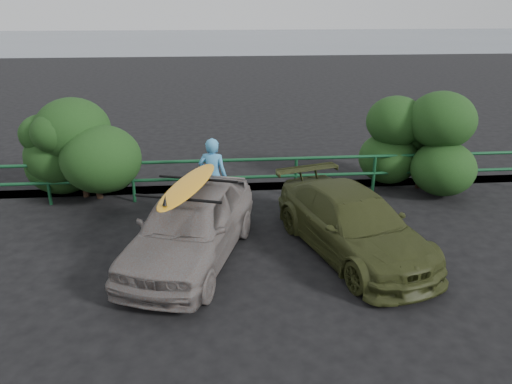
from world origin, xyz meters
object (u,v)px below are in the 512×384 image
Objects in this scene: sedan at (190,225)px; surfboard at (188,185)px; man at (213,176)px; guardrail at (256,178)px; olive_vehicle at (353,224)px.

surfboard reaches higher than sedan.
sedan is 0.80m from surfboard.
man is 2.33m from surfboard.
olive_vehicle is at bearing -62.55° from guardrail.
sedan is 1.60× the size of surfboard.
man reaches higher than sedan.
surfboard reaches higher than olive_vehicle.
sedan is at bearing 153.35° from surfboard.
guardrail is 3.42m from sedan.
man is at bearing 123.76° from olive_vehicle.
olive_vehicle is 1.61× the size of surfboard.
olive_vehicle is at bearing 18.17° from surfboard.
guardrail is 7.83× the size of man.
guardrail is at bearing 82.00° from sedan.
guardrail is 3.55m from surfboard.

